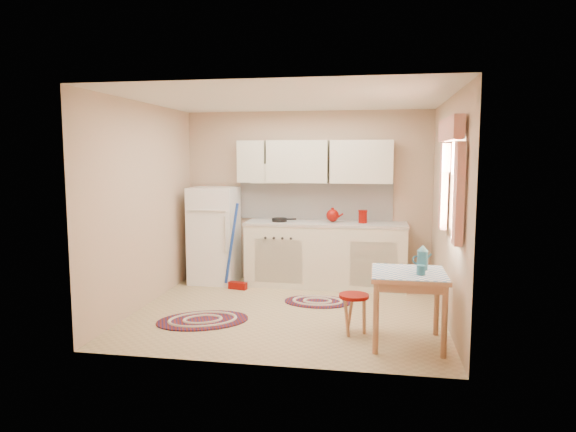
% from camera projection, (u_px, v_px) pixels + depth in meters
% --- Properties ---
extents(room_shell, '(3.64, 3.60, 2.52)m').
position_uv_depth(room_shell, '(305.00, 177.00, 6.16)').
color(room_shell, tan).
rests_on(room_shell, ground).
extents(fridge, '(0.65, 0.60, 1.40)m').
position_uv_depth(fridge, '(214.00, 235.00, 7.51)').
color(fridge, white).
rests_on(fridge, ground).
extents(broom, '(0.30, 0.18, 1.20)m').
position_uv_depth(broom, '(237.00, 247.00, 7.10)').
color(broom, '#1B40A9').
rests_on(broom, ground).
extents(base_cabinets, '(2.25, 0.60, 0.88)m').
position_uv_depth(base_cabinets, '(326.00, 255.00, 7.31)').
color(base_cabinets, silver).
rests_on(base_cabinets, ground).
extents(countertop, '(2.27, 0.62, 0.04)m').
position_uv_depth(countertop, '(326.00, 224.00, 7.26)').
color(countertop, '#B3B1AA').
rests_on(countertop, base_cabinets).
extents(frying_pan, '(0.28, 0.28, 0.05)m').
position_uv_depth(frying_pan, '(279.00, 220.00, 7.31)').
color(frying_pan, black).
rests_on(frying_pan, countertop).
extents(red_kettle, '(0.22, 0.20, 0.20)m').
position_uv_depth(red_kettle, '(333.00, 215.00, 7.23)').
color(red_kettle, '#7F0A04').
rests_on(red_kettle, countertop).
extents(red_canister, '(0.15, 0.15, 0.16)m').
position_uv_depth(red_canister, '(363.00, 217.00, 7.16)').
color(red_canister, '#7F0A04').
rests_on(red_canister, countertop).
extents(table, '(0.72, 0.72, 0.72)m').
position_uv_depth(table, '(408.00, 308.00, 5.05)').
color(table, tan).
rests_on(table, ground).
extents(stool, '(0.41, 0.41, 0.42)m').
position_uv_depth(stool, '(354.00, 314.00, 5.36)').
color(stool, '#7F0A04').
rests_on(stool, ground).
extents(coffee_pot, '(0.15, 0.13, 0.26)m').
position_uv_depth(coffee_pot, '(422.00, 257.00, 5.09)').
color(coffee_pot, '#2A6980').
rests_on(coffee_pot, table).
extents(mug, '(0.10, 0.10, 0.10)m').
position_uv_depth(mug, '(421.00, 270.00, 4.88)').
color(mug, '#2A6980').
rests_on(mug, table).
extents(rug_center, '(0.85, 0.57, 0.02)m').
position_uv_depth(rug_center, '(317.00, 302.00, 6.52)').
color(rug_center, maroon).
rests_on(rug_center, ground).
extents(rug_left, '(1.22, 1.05, 0.02)m').
position_uv_depth(rug_left, '(203.00, 320.00, 5.78)').
color(rug_left, maroon).
rests_on(rug_left, ground).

